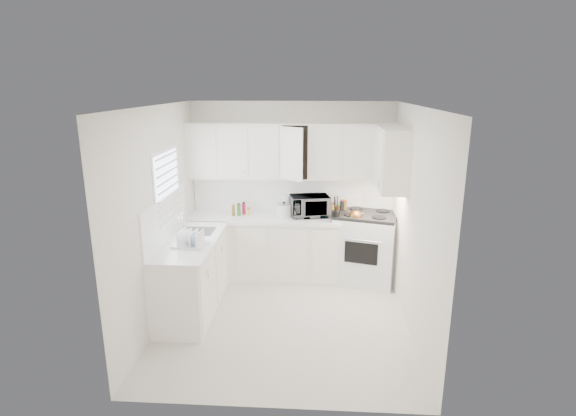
# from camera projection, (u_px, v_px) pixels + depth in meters

# --- Properties ---
(floor) EXTENTS (3.20, 3.20, 0.00)m
(floor) POSITION_uv_depth(u_px,v_px,m) (284.00, 319.00, 5.63)
(floor) COLOR silver
(floor) RESTS_ON ground
(ceiling) EXTENTS (3.20, 3.20, 0.00)m
(ceiling) POSITION_uv_depth(u_px,v_px,m) (284.00, 106.00, 4.94)
(ceiling) COLOR white
(ceiling) RESTS_ON ground
(wall_back) EXTENTS (3.00, 0.00, 3.00)m
(wall_back) POSITION_uv_depth(u_px,v_px,m) (292.00, 189.00, 6.82)
(wall_back) COLOR white
(wall_back) RESTS_ON ground
(wall_front) EXTENTS (3.00, 0.00, 3.00)m
(wall_front) POSITION_uv_depth(u_px,v_px,m) (271.00, 275.00, 3.74)
(wall_front) COLOR white
(wall_front) RESTS_ON ground
(wall_left) EXTENTS (0.00, 3.20, 3.20)m
(wall_left) POSITION_uv_depth(u_px,v_px,m) (159.00, 217.00, 5.37)
(wall_left) COLOR white
(wall_left) RESTS_ON ground
(wall_right) EXTENTS (0.00, 3.20, 3.20)m
(wall_right) POSITION_uv_depth(u_px,v_px,m) (414.00, 222.00, 5.19)
(wall_right) COLOR white
(wall_right) RESTS_ON ground
(window_blinds) EXTENTS (0.06, 0.96, 1.06)m
(window_blinds) POSITION_uv_depth(u_px,v_px,m) (168.00, 190.00, 5.64)
(window_blinds) COLOR white
(window_blinds) RESTS_ON wall_left
(lower_cabinets_back) EXTENTS (2.22, 0.60, 0.90)m
(lower_cabinets_back) POSITION_uv_depth(u_px,v_px,m) (265.00, 248.00, 6.78)
(lower_cabinets_back) COLOR white
(lower_cabinets_back) RESTS_ON floor
(lower_cabinets_left) EXTENTS (0.60, 1.60, 0.90)m
(lower_cabinets_left) POSITION_uv_depth(u_px,v_px,m) (192.00, 277.00, 5.77)
(lower_cabinets_left) COLOR white
(lower_cabinets_left) RESTS_ON floor
(countertop_back) EXTENTS (2.24, 0.64, 0.05)m
(countertop_back) POSITION_uv_depth(u_px,v_px,m) (264.00, 218.00, 6.65)
(countertop_back) COLOR white
(countertop_back) RESTS_ON lower_cabinets_back
(countertop_left) EXTENTS (0.64, 1.62, 0.05)m
(countertop_left) POSITION_uv_depth(u_px,v_px,m) (191.00, 242.00, 5.65)
(countertop_left) COLOR white
(countertop_left) RESTS_ON lower_cabinets_left
(backsplash_back) EXTENTS (2.98, 0.02, 0.55)m
(backsplash_back) POSITION_uv_depth(u_px,v_px,m) (292.00, 194.00, 6.83)
(backsplash_back) COLOR white
(backsplash_back) RESTS_ON wall_back
(backsplash_left) EXTENTS (0.02, 1.60, 0.55)m
(backsplash_left) POSITION_uv_depth(u_px,v_px,m) (166.00, 219.00, 5.59)
(backsplash_left) COLOR white
(backsplash_left) RESTS_ON wall_left
(upper_cabinets_back) EXTENTS (3.00, 0.33, 0.80)m
(upper_cabinets_back) POSITION_uv_depth(u_px,v_px,m) (291.00, 178.00, 6.61)
(upper_cabinets_back) COLOR white
(upper_cabinets_back) RESTS_ON wall_back
(upper_cabinets_right) EXTENTS (0.33, 0.90, 0.80)m
(upper_cabinets_right) POSITION_uv_depth(u_px,v_px,m) (390.00, 189.00, 5.94)
(upper_cabinets_right) COLOR white
(upper_cabinets_right) RESTS_ON wall_right
(sink) EXTENTS (0.42, 0.38, 0.30)m
(sink) POSITION_uv_depth(u_px,v_px,m) (197.00, 223.00, 5.95)
(sink) COLOR gray
(sink) RESTS_ON countertop_left
(stove) EXTENTS (1.02, 0.92, 1.33)m
(stove) POSITION_uv_depth(u_px,v_px,m) (366.00, 238.00, 6.60)
(stove) COLOR white
(stove) RESTS_ON floor
(tea_kettle) EXTENTS (0.25, 0.21, 0.22)m
(tea_kettle) POSITION_uv_depth(u_px,v_px,m) (355.00, 215.00, 6.35)
(tea_kettle) COLOR brown
(tea_kettle) RESTS_ON stove
(frying_pan) EXTENTS (0.29, 0.42, 0.04)m
(frying_pan) POSITION_uv_depth(u_px,v_px,m) (378.00, 215.00, 6.66)
(frying_pan) COLOR black
(frying_pan) RESTS_ON stove
(microwave) EXTENTS (0.61, 0.42, 0.38)m
(microwave) POSITION_uv_depth(u_px,v_px,m) (310.00, 204.00, 6.62)
(microwave) COLOR gray
(microwave) RESTS_ON countertop_back
(rice_cooker) EXTENTS (0.24, 0.24, 0.23)m
(rice_cooker) POSITION_uv_depth(u_px,v_px,m) (284.00, 209.00, 6.62)
(rice_cooker) COLOR white
(rice_cooker) RESTS_ON countertop_back
(paper_towel) EXTENTS (0.12, 0.12, 0.27)m
(paper_towel) POSITION_uv_depth(u_px,v_px,m) (287.00, 204.00, 6.81)
(paper_towel) COLOR white
(paper_towel) RESTS_ON countertop_back
(utensil_crock) EXTENTS (0.15, 0.15, 0.39)m
(utensil_crock) POSITION_uv_depth(u_px,v_px,m) (336.00, 209.00, 6.33)
(utensil_crock) COLOR black
(utensil_crock) RESTS_ON countertop_back
(dish_rack) EXTENTS (0.42, 0.34, 0.21)m
(dish_rack) POSITION_uv_depth(u_px,v_px,m) (190.00, 238.00, 5.41)
(dish_rack) COLOR white
(dish_rack) RESTS_ON countertop_left
(spice_left_0) EXTENTS (0.06, 0.06, 0.13)m
(spice_left_0) POSITION_uv_depth(u_px,v_px,m) (235.00, 209.00, 6.78)
(spice_left_0) COLOR brown
(spice_left_0) RESTS_ON countertop_back
(spice_left_1) EXTENTS (0.06, 0.06, 0.13)m
(spice_left_1) POSITION_uv_depth(u_px,v_px,m) (239.00, 211.00, 6.69)
(spice_left_1) COLOR #2E7025
(spice_left_1) RESTS_ON countertop_back
(spice_left_2) EXTENTS (0.06, 0.06, 0.13)m
(spice_left_2) POSITION_uv_depth(u_px,v_px,m) (245.00, 210.00, 6.77)
(spice_left_2) COLOR #BD1948
(spice_left_2) RESTS_ON countertop_back
(spice_left_3) EXTENTS (0.06, 0.06, 0.13)m
(spice_left_3) POSITION_uv_depth(u_px,v_px,m) (249.00, 211.00, 6.68)
(spice_left_3) COLOR yellow
(spice_left_3) RESTS_ON countertop_back
(sauce_right_0) EXTENTS (0.06, 0.06, 0.19)m
(sauce_right_0) POSITION_uv_depth(u_px,v_px,m) (330.00, 208.00, 6.72)
(sauce_right_0) COLOR #BD1948
(sauce_right_0) RESTS_ON countertop_back
(sauce_right_1) EXTENTS (0.06, 0.06, 0.19)m
(sauce_right_1) POSITION_uv_depth(u_px,v_px,m) (334.00, 210.00, 6.66)
(sauce_right_1) COLOR yellow
(sauce_right_1) RESTS_ON countertop_back
(sauce_right_2) EXTENTS (0.06, 0.06, 0.19)m
(sauce_right_2) POSITION_uv_depth(u_px,v_px,m) (337.00, 209.00, 6.71)
(sauce_right_2) COLOR #4F2716
(sauce_right_2) RESTS_ON countertop_back
(sauce_right_3) EXTENTS (0.06, 0.06, 0.19)m
(sauce_right_3) POSITION_uv_depth(u_px,v_px,m) (341.00, 210.00, 6.65)
(sauce_right_3) COLOR black
(sauce_right_3) RESTS_ON countertop_back
(sauce_right_4) EXTENTS (0.06, 0.06, 0.19)m
(sauce_right_4) POSITION_uv_depth(u_px,v_px,m) (345.00, 209.00, 6.71)
(sauce_right_4) COLOR brown
(sauce_right_4) RESTS_ON countertop_back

